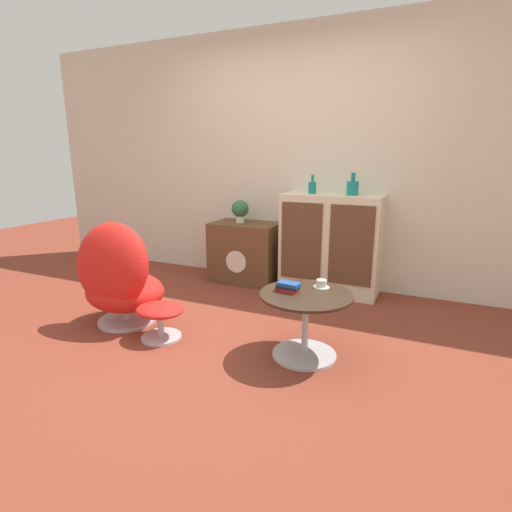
% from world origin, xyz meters
% --- Properties ---
extents(ground_plane, '(12.00, 12.00, 0.00)m').
position_xyz_m(ground_plane, '(0.00, 0.00, 0.00)').
color(ground_plane, brown).
extents(wall_back, '(6.40, 0.06, 2.60)m').
position_xyz_m(wall_back, '(0.00, 1.69, 1.30)').
color(wall_back, beige).
rests_on(wall_back, ground_plane).
extents(sideboard, '(0.96, 0.42, 0.98)m').
position_xyz_m(sideboard, '(0.47, 1.45, 0.49)').
color(sideboard, beige).
rests_on(sideboard, ground_plane).
extents(tv_console, '(0.72, 0.47, 0.64)m').
position_xyz_m(tv_console, '(-0.45, 1.43, 0.32)').
color(tv_console, brown).
rests_on(tv_console, ground_plane).
extents(egg_chair, '(0.69, 0.63, 0.88)m').
position_xyz_m(egg_chair, '(-0.87, -0.05, 0.39)').
color(egg_chair, '#B7B7BC').
rests_on(egg_chair, ground_plane).
extents(ottoman, '(0.37, 0.32, 0.27)m').
position_xyz_m(ottoman, '(-0.41, -0.13, 0.19)').
color(ottoman, '#B7B7BC').
rests_on(ottoman, ground_plane).
extents(coffee_table, '(0.62, 0.62, 0.46)m').
position_xyz_m(coffee_table, '(0.66, 0.06, 0.29)').
color(coffee_table, '#B7B7BC').
rests_on(coffee_table, ground_plane).
extents(vase_leftmost, '(0.08, 0.08, 0.18)m').
position_xyz_m(vase_leftmost, '(0.26, 1.45, 1.05)').
color(vase_leftmost, '#147A75').
rests_on(vase_leftmost, sideboard).
extents(vase_inner_left, '(0.11, 0.11, 0.21)m').
position_xyz_m(vase_inner_left, '(0.65, 1.45, 1.05)').
color(vase_inner_left, '#147A75').
rests_on(vase_inner_left, sideboard).
extents(potted_plant, '(0.18, 0.18, 0.24)m').
position_xyz_m(potted_plant, '(-0.52, 1.43, 0.78)').
color(potted_plant, silver).
rests_on(potted_plant, tv_console).
extents(teacup, '(0.12, 0.12, 0.06)m').
position_xyz_m(teacup, '(0.72, 0.22, 0.48)').
color(teacup, silver).
rests_on(teacup, coffee_table).
extents(book_stack, '(0.17, 0.10, 0.06)m').
position_xyz_m(book_stack, '(0.53, 0.05, 0.49)').
color(book_stack, red).
rests_on(book_stack, coffee_table).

